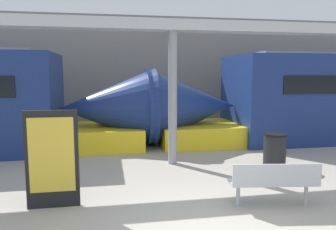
% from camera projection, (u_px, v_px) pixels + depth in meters
% --- Properties ---
extents(station_wall, '(56.00, 0.20, 5.00)m').
position_uv_depth(station_wall, '(143.00, 73.00, 14.73)').
color(station_wall, gray).
rests_on(station_wall, ground_plane).
extents(bench_near, '(1.65, 0.66, 0.85)m').
position_uv_depth(bench_near, '(274.00, 180.00, 5.97)').
color(bench_near, '#ADB2B7').
rests_on(bench_near, ground_plane).
extents(trash_bin, '(0.60, 0.60, 0.91)m').
position_uv_depth(trash_bin, '(275.00, 151.00, 8.51)').
color(trash_bin, black).
rests_on(trash_bin, ground_plane).
extents(poster_board, '(0.94, 0.07, 1.80)m').
position_uv_depth(poster_board, '(52.00, 159.00, 5.92)').
color(poster_board, black).
rests_on(poster_board, ground_plane).
extents(support_column_near, '(0.24, 0.24, 3.56)m').
position_uv_depth(support_column_near, '(173.00, 99.00, 8.78)').
color(support_column_near, gray).
rests_on(support_column_near, ground_plane).
extents(canopy_beam, '(28.00, 0.60, 0.28)m').
position_uv_depth(canopy_beam, '(173.00, 26.00, 8.54)').
color(canopy_beam, '#B7B7BC').
rests_on(canopy_beam, support_column_near).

